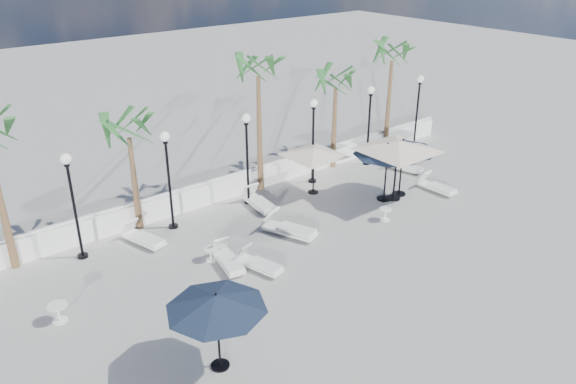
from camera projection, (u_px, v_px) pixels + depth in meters
ground at (359, 268)px, 18.81m from camera, size 100.00×100.00×0.00m
balustrade at (235, 185)px, 23.95m from camera, size 26.00×0.30×1.01m
lamppost_1 at (72, 192)px, 18.44m from camera, size 0.36×0.36×3.84m
lamppost_2 at (168, 167)px, 20.42m from camera, size 0.36×0.36×3.84m
lamppost_3 at (247, 146)px, 22.39m from camera, size 0.36×0.36×3.84m
lamppost_4 at (313, 129)px, 24.37m from camera, size 0.36×0.36×3.84m
lamppost_5 at (370, 115)px, 26.35m from camera, size 0.36×0.36×3.84m
lamppost_6 at (418, 102)px, 28.33m from camera, size 0.36×0.36×3.84m
palm_1 at (129, 134)px, 19.89m from camera, size 2.60×2.60×4.70m
palm_2 at (258, 73)px, 22.55m from camera, size 2.60×2.60×6.10m
palm_3 at (336, 86)px, 25.46m from camera, size 2.60×2.60×4.90m
palm_4 at (392, 58)px, 27.23m from camera, size 2.60×2.60×5.70m
lounger_0 at (143, 237)px, 20.28m from camera, size 1.06×1.90×0.68m
lounger_1 at (228, 260)px, 18.89m from camera, size 0.95×1.91×0.68m
lounger_2 at (289, 228)px, 20.83m from camera, size 1.41×2.20×0.79m
lounger_3 at (259, 263)px, 18.70m from camera, size 0.99×1.81×0.64m
lounger_4 at (259, 202)px, 22.95m from camera, size 0.85×2.00×0.72m
lounger_5 at (405, 166)px, 26.55m from camera, size 1.00×1.85×0.66m
lounger_6 at (437, 186)px, 24.42m from camera, size 0.65×1.79×0.66m
side_table_0 at (58, 311)px, 16.11m from camera, size 0.58×0.58×0.56m
side_table_1 at (211, 253)px, 19.18m from camera, size 0.48×0.48×0.47m
side_table_2 at (385, 213)px, 21.89m from camera, size 0.51×0.51×0.49m
parasol_navy_left at (216, 302)px, 13.71m from camera, size 2.58×2.58×2.28m
parasol_navy_mid at (388, 150)px, 22.78m from camera, size 2.83×2.83×2.54m
parasol_navy_right at (403, 145)px, 23.24m from camera, size 2.84×2.84×2.55m
parasol_cream_sq_a at (314, 149)px, 23.50m from camera, size 4.44×4.44×2.18m
parasol_cream_sq_b at (398, 141)px, 22.70m from camera, size 5.57×5.57×2.79m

